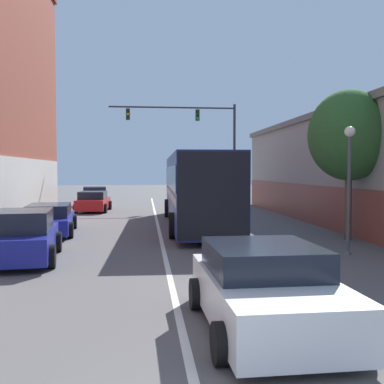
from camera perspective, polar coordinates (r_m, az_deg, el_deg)
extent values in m
cube|color=silver|center=(19.62, -4.22, -4.84)|extent=(0.14, 45.44, 0.01)
cube|color=brown|center=(22.06, 15.69, -1.64)|extent=(0.24, 25.68, 1.89)
cube|color=navy|center=(21.09, 0.52, 0.45)|extent=(2.74, 12.96, 3.05)
cube|color=black|center=(21.08, 0.53, 1.94)|extent=(2.78, 12.71, 0.97)
cube|color=beige|center=(21.11, 0.52, -0.21)|extent=(2.77, 12.83, 0.30)
cube|color=black|center=(14.70, 2.78, -0.53)|extent=(2.39, 0.11, 2.92)
cylinder|color=black|center=(25.09, -3.15, -2.05)|extent=(0.32, 1.01, 1.00)
cylinder|color=black|center=(25.28, 2.53, -2.01)|extent=(0.32, 1.01, 1.00)
cylinder|color=black|center=(17.13, -2.45, -4.26)|extent=(0.32, 1.01, 1.00)
cylinder|color=black|center=(17.40, 5.83, -4.16)|extent=(0.32, 1.01, 1.00)
cube|color=silver|center=(7.55, 9.46, -13.07)|extent=(1.99, 3.94, 0.74)
cube|color=black|center=(7.63, 8.98, -8.28)|extent=(1.80, 2.07, 0.46)
cylinder|color=black|center=(8.55, 0.54, -12.81)|extent=(0.23, 0.58, 0.58)
cylinder|color=black|center=(9.02, 13.28, -12.05)|extent=(0.23, 0.58, 0.58)
cylinder|color=black|center=(6.28, 3.74, -18.63)|extent=(0.23, 0.58, 0.58)
cylinder|color=black|center=(6.91, 20.67, -16.78)|extent=(0.23, 0.58, 0.58)
cube|color=red|center=(29.22, -12.41, -1.47)|extent=(1.84, 4.17, 0.64)
cube|color=black|center=(28.98, -12.48, -0.39)|extent=(1.64, 2.19, 0.48)
cylinder|color=black|center=(30.63, -13.70, -1.65)|extent=(0.24, 0.60, 0.59)
cylinder|color=black|center=(30.38, -10.40, -1.65)|extent=(0.24, 0.60, 0.59)
cylinder|color=black|center=(28.12, -14.57, -2.04)|extent=(0.24, 0.60, 0.59)
cylinder|color=black|center=(27.86, -10.97, -2.04)|extent=(0.24, 0.60, 0.59)
cube|color=navy|center=(19.34, -17.60, -3.71)|extent=(2.20, 4.85, 0.58)
cube|color=black|center=(19.06, -17.69, -2.21)|extent=(1.83, 2.59, 0.48)
cylinder|color=black|center=(20.90, -19.64, -3.68)|extent=(0.28, 0.64, 0.62)
cylinder|color=black|center=(20.74, -14.73, -3.66)|extent=(0.28, 0.64, 0.62)
cylinder|color=black|center=(18.04, -20.89, -4.69)|extent=(0.28, 0.64, 0.62)
cylinder|color=black|center=(17.85, -15.19, -4.69)|extent=(0.28, 0.64, 0.62)
cube|color=navy|center=(13.80, -20.56, -6.02)|extent=(2.09, 4.19, 0.69)
cube|color=black|center=(13.52, -20.72, -3.45)|extent=(1.73, 2.26, 0.59)
cylinder|color=black|center=(15.19, -23.08, -6.05)|extent=(0.29, 0.66, 0.64)
cylinder|color=black|center=(14.98, -16.67, -6.07)|extent=(0.29, 0.66, 0.64)
cylinder|color=black|center=(12.52, -17.45, -7.80)|extent=(0.29, 0.66, 0.64)
cube|color=silver|center=(34.38, -12.25, -0.83)|extent=(2.20, 4.32, 0.66)
cube|color=black|center=(34.14, -12.26, 0.18)|extent=(1.84, 2.32, 0.57)
cylinder|color=black|center=(35.68, -13.70, -1.03)|extent=(0.29, 0.62, 0.60)
cylinder|color=black|center=(35.69, -10.79, -1.00)|extent=(0.29, 0.62, 0.60)
cylinder|color=black|center=(33.12, -13.81, -1.32)|extent=(0.29, 0.62, 0.60)
cylinder|color=black|center=(33.12, -10.67, -1.29)|extent=(0.29, 0.62, 0.60)
cylinder|color=#333338|center=(32.82, 5.39, 4.64)|extent=(0.18, 0.18, 7.39)
cylinder|color=#333338|center=(32.53, -2.50, 10.67)|extent=(8.99, 0.12, 0.12)
cube|color=#234723|center=(32.62, 0.70, 9.73)|extent=(0.28, 0.24, 0.80)
sphere|color=black|center=(32.50, 0.73, 10.20)|extent=(0.18, 0.18, 0.18)
sphere|color=black|center=(32.47, 0.73, 9.77)|extent=(0.18, 0.18, 0.18)
sphere|color=green|center=(32.44, 0.73, 9.33)|extent=(0.18, 0.18, 0.18)
cube|color=#234723|center=(32.43, -8.14, 9.75)|extent=(0.28, 0.24, 0.80)
sphere|color=black|center=(32.31, -8.15, 10.22)|extent=(0.18, 0.18, 0.18)
sphere|color=orange|center=(32.28, -8.15, 9.78)|extent=(0.18, 0.18, 0.18)
sphere|color=black|center=(32.25, -8.14, 9.34)|extent=(0.18, 0.18, 0.18)
cone|color=#47474C|center=(14.71, 19.18, -7.14)|extent=(0.26, 0.26, 0.20)
cylinder|color=#47474C|center=(14.52, 19.29, -0.41)|extent=(0.10, 0.10, 3.65)
sphere|color=#EFE5CC|center=(14.55, 19.40, 7.24)|extent=(0.32, 0.32, 0.32)
cylinder|color=brown|center=(17.71, 19.21, -1.58)|extent=(0.25, 0.25, 2.60)
ellipsoid|color=#2D5B28|center=(17.71, 19.34, 6.83)|extent=(3.06, 2.75, 3.36)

